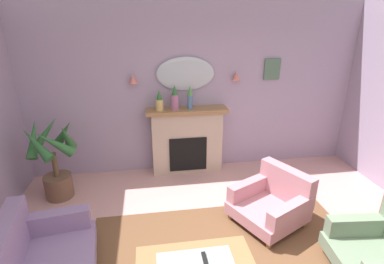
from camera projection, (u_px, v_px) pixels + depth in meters
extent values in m
cube|color=#9E8CA8|center=(196.00, 90.00, 5.04)|extent=(6.66, 0.10, 2.85)
cube|color=tan|center=(187.00, 142.00, 5.14)|extent=(1.20, 0.28, 1.10)
cube|color=black|center=(188.00, 153.00, 5.10)|extent=(0.64, 0.12, 0.60)
cube|color=olive|center=(187.00, 110.00, 4.91)|extent=(1.36, 0.36, 0.06)
cylinder|color=tan|center=(160.00, 105.00, 4.78)|extent=(0.12, 0.12, 0.18)
cone|color=#2D6633|center=(159.00, 95.00, 4.72)|extent=(0.10, 0.10, 0.16)
cylinder|color=#9E6084|center=(175.00, 102.00, 4.81)|extent=(0.13, 0.13, 0.25)
cone|color=#2D6633|center=(175.00, 90.00, 4.74)|extent=(0.10, 0.10, 0.16)
cylinder|color=#4C7093|center=(190.00, 102.00, 4.85)|extent=(0.09, 0.09, 0.23)
cone|color=#4C8447|center=(190.00, 90.00, 4.78)|extent=(0.10, 0.10, 0.16)
ellipsoid|color=#B2BCC6|center=(185.00, 74.00, 4.84)|extent=(0.96, 0.06, 0.56)
cone|color=#D17066|center=(133.00, 79.00, 4.69)|extent=(0.14, 0.14, 0.14)
cone|color=#D17066|center=(236.00, 76.00, 4.93)|extent=(0.14, 0.14, 0.14)
cube|color=#4C6B56|center=(272.00, 69.00, 5.05)|extent=(0.28, 0.03, 0.36)
cube|color=#8C9E99|center=(196.00, 263.00, 2.72)|extent=(0.72, 0.36, 0.01)
cylinder|color=olive|center=(238.00, 258.00, 3.10)|extent=(0.06, 0.06, 0.40)
cube|color=black|center=(205.00, 259.00, 2.76)|extent=(0.04, 0.16, 0.02)
cube|color=gray|center=(55.00, 221.00, 3.35)|extent=(0.77, 0.26, 0.24)
cylinder|color=olive|center=(90.00, 241.00, 3.56)|extent=(0.07, 0.07, 0.10)
cylinder|color=olive|center=(28.00, 253.00, 3.38)|extent=(0.07, 0.07, 0.10)
cube|color=gray|center=(373.00, 261.00, 3.08)|extent=(0.88, 0.88, 0.16)
cube|color=gray|center=(358.00, 225.00, 3.33)|extent=(0.73, 0.21, 0.22)
cylinder|color=olive|center=(324.00, 249.00, 3.43)|extent=(0.06, 0.06, 0.10)
cylinder|color=olive|center=(381.00, 247.00, 3.46)|extent=(0.06, 0.06, 0.10)
cube|color=#B77A84|center=(267.00, 211.00, 3.89)|extent=(1.07, 1.07, 0.16)
cube|color=#B77A84|center=(286.00, 183.00, 3.96)|extent=(0.50, 0.79, 0.45)
cube|color=#B77A84|center=(249.00, 188.00, 4.08)|extent=(0.71, 0.45, 0.22)
cube|color=#B77A84|center=(290.00, 212.00, 3.56)|extent=(0.71, 0.45, 0.22)
cylinder|color=olive|center=(230.00, 216.00, 4.01)|extent=(0.06, 0.06, 0.10)
cylinder|color=olive|center=(269.00, 245.00, 3.49)|extent=(0.06, 0.06, 0.10)
cylinder|color=olive|center=(264.00, 199.00, 4.38)|extent=(0.06, 0.06, 0.10)
cylinder|color=olive|center=(304.00, 223.00, 3.86)|extent=(0.06, 0.06, 0.10)
cylinder|color=brown|center=(59.00, 186.00, 4.48)|extent=(0.41, 0.41, 0.35)
cylinder|color=brown|center=(55.00, 165.00, 4.35)|extent=(0.08, 0.08, 0.38)
cone|color=#2D6633|center=(67.00, 137.00, 4.24)|extent=(0.16, 0.48, 0.54)
cone|color=#2D6633|center=(64.00, 133.00, 4.39)|extent=(0.48, 0.42, 0.53)
cone|color=#2D6633|center=(45.00, 134.00, 4.36)|extent=(0.50, 0.40, 0.53)
cone|color=#2D6633|center=(33.00, 139.00, 4.17)|extent=(0.17, 0.46, 0.55)
cone|color=#2D6633|center=(36.00, 144.00, 4.01)|extent=(0.53, 0.42, 0.49)
cone|color=#2D6633|center=(54.00, 143.00, 4.03)|extent=(0.53, 0.39, 0.50)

